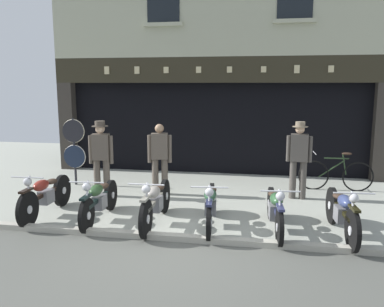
{
  "coord_description": "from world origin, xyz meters",
  "views": [
    {
      "loc": [
        1.4,
        -6.07,
        2.56
      ],
      "look_at": [
        -0.18,
        2.63,
        1.02
      ],
      "focal_mm": 37.46,
      "sensor_mm": 36.0,
      "label": 1
    }
  ],
  "objects_px": {
    "motorcycle_right": "(342,212)",
    "shopkeeper_center": "(160,156)",
    "leaning_bicycle": "(336,175)",
    "motorcycle_center_right": "(275,209)",
    "salesman_right": "(299,156)",
    "tyre_sign_pole": "(74,145)",
    "motorcycle_center": "(211,204)",
    "motorcycle_left": "(99,199)",
    "advert_board_far": "(351,112)",
    "advert_board_near": "(305,107)",
    "motorcycle_center_left": "(156,202)",
    "motorcycle_far_left": "(45,195)",
    "salesman_left": "(101,154)"
  },
  "relations": [
    {
      "from": "motorcycle_right",
      "to": "shopkeeper_center",
      "type": "distance_m",
      "value": 4.27
    },
    {
      "from": "motorcycle_right",
      "to": "leaning_bicycle",
      "type": "distance_m",
      "value": 3.18
    },
    {
      "from": "motorcycle_center_right",
      "to": "shopkeeper_center",
      "type": "height_order",
      "value": "shopkeeper_center"
    },
    {
      "from": "salesman_right",
      "to": "tyre_sign_pole",
      "type": "xyz_separation_m",
      "value": [
        -5.54,
        0.3,
        0.07
      ]
    },
    {
      "from": "shopkeeper_center",
      "to": "tyre_sign_pole",
      "type": "relative_size",
      "value": 0.97
    },
    {
      "from": "motorcycle_center",
      "to": "tyre_sign_pole",
      "type": "relative_size",
      "value": 1.17
    },
    {
      "from": "motorcycle_left",
      "to": "motorcycle_center",
      "type": "distance_m",
      "value": 2.11
    },
    {
      "from": "motorcycle_center_right",
      "to": "advert_board_far",
      "type": "relative_size",
      "value": 1.79
    },
    {
      "from": "leaning_bicycle",
      "to": "motorcycle_left",
      "type": "bearing_deg",
      "value": 121.6
    },
    {
      "from": "advert_board_near",
      "to": "advert_board_far",
      "type": "height_order",
      "value": "advert_board_near"
    },
    {
      "from": "motorcycle_center_left",
      "to": "advert_board_far",
      "type": "height_order",
      "value": "advert_board_far"
    },
    {
      "from": "motorcycle_far_left",
      "to": "tyre_sign_pole",
      "type": "xyz_separation_m",
      "value": [
        -0.59,
        2.45,
        0.61
      ]
    },
    {
      "from": "motorcycle_left",
      "to": "motorcycle_center_left",
      "type": "relative_size",
      "value": 0.93
    },
    {
      "from": "motorcycle_right",
      "to": "leaning_bicycle",
      "type": "bearing_deg",
      "value": -102.01
    },
    {
      "from": "salesman_right",
      "to": "leaning_bicycle",
      "type": "distance_m",
      "value": 1.46
    },
    {
      "from": "motorcycle_far_left",
      "to": "leaning_bicycle",
      "type": "bearing_deg",
      "value": -154.3
    },
    {
      "from": "salesman_left",
      "to": "advert_board_far",
      "type": "relative_size",
      "value": 1.6
    },
    {
      "from": "tyre_sign_pole",
      "to": "shopkeeper_center",
      "type": "bearing_deg",
      "value": -11.65
    },
    {
      "from": "shopkeeper_center",
      "to": "tyre_sign_pole",
      "type": "bearing_deg",
      "value": -22.45
    },
    {
      "from": "motorcycle_left",
      "to": "salesman_right",
      "type": "xyz_separation_m",
      "value": [
        3.8,
        2.22,
        0.56
      ]
    },
    {
      "from": "motorcycle_center_left",
      "to": "salesman_left",
      "type": "bearing_deg",
      "value": -44.8
    },
    {
      "from": "shopkeeper_center",
      "to": "leaning_bicycle",
      "type": "height_order",
      "value": "shopkeeper_center"
    },
    {
      "from": "tyre_sign_pole",
      "to": "advert_board_far",
      "type": "relative_size",
      "value": 1.57
    },
    {
      "from": "motorcycle_far_left",
      "to": "leaning_bicycle",
      "type": "relative_size",
      "value": 1.12
    },
    {
      "from": "motorcycle_left",
      "to": "shopkeeper_center",
      "type": "height_order",
      "value": "shopkeeper_center"
    },
    {
      "from": "motorcycle_center",
      "to": "tyre_sign_pole",
      "type": "height_order",
      "value": "tyre_sign_pole"
    },
    {
      "from": "advert_board_near",
      "to": "motorcycle_right",
      "type": "bearing_deg",
      "value": -86.99
    },
    {
      "from": "leaning_bicycle",
      "to": "salesman_left",
      "type": "bearing_deg",
      "value": 103.75
    },
    {
      "from": "shopkeeper_center",
      "to": "motorcycle_right",
      "type": "bearing_deg",
      "value": 140.33
    },
    {
      "from": "motorcycle_center_left",
      "to": "leaning_bicycle",
      "type": "height_order",
      "value": "leaning_bicycle"
    },
    {
      "from": "motorcycle_right",
      "to": "shopkeeper_center",
      "type": "bearing_deg",
      "value": -33.36
    },
    {
      "from": "motorcycle_center_right",
      "to": "shopkeeper_center",
      "type": "xyz_separation_m",
      "value": [
        -2.61,
        2.02,
        0.5
      ]
    },
    {
      "from": "motorcycle_center_left",
      "to": "advert_board_far",
      "type": "bearing_deg",
      "value": -133.8
    },
    {
      "from": "advert_board_far",
      "to": "motorcycle_right",
      "type": "bearing_deg",
      "value": -101.87
    },
    {
      "from": "motorcycle_center",
      "to": "salesman_right",
      "type": "relative_size",
      "value": 1.15
    },
    {
      "from": "shopkeeper_center",
      "to": "advert_board_far",
      "type": "xyz_separation_m",
      "value": [
        4.69,
        2.59,
        0.89
      ]
    },
    {
      "from": "tyre_sign_pole",
      "to": "motorcycle_right",
      "type": "bearing_deg",
      "value": -22.61
    },
    {
      "from": "motorcycle_center_right",
      "to": "leaning_bicycle",
      "type": "relative_size",
      "value": 1.1
    },
    {
      "from": "motorcycle_center_left",
      "to": "salesman_right",
      "type": "relative_size",
      "value": 1.2
    },
    {
      "from": "motorcycle_far_left",
      "to": "motorcycle_right",
      "type": "distance_m",
      "value": 5.5
    },
    {
      "from": "motorcycle_center_left",
      "to": "motorcycle_right",
      "type": "xyz_separation_m",
      "value": [
        3.25,
        -0.01,
        0.0
      ]
    },
    {
      "from": "salesman_right",
      "to": "leaning_bicycle",
      "type": "height_order",
      "value": "salesman_right"
    },
    {
      "from": "advert_board_far",
      "to": "leaning_bicycle",
      "type": "height_order",
      "value": "advert_board_far"
    },
    {
      "from": "leaning_bicycle",
      "to": "motorcycle_far_left",
      "type": "bearing_deg",
      "value": 115.68
    },
    {
      "from": "motorcycle_center_right",
      "to": "salesman_right",
      "type": "xyz_separation_m",
      "value": [
        0.55,
        2.21,
        0.56
      ]
    },
    {
      "from": "motorcycle_center_right",
      "to": "motorcycle_right",
      "type": "bearing_deg",
      "value": 173.58
    },
    {
      "from": "motorcycle_center",
      "to": "leaning_bicycle",
      "type": "bearing_deg",
      "value": -136.41
    },
    {
      "from": "salesman_left",
      "to": "salesman_right",
      "type": "bearing_deg",
      "value": 177.89
    },
    {
      "from": "motorcycle_left",
      "to": "salesman_right",
      "type": "bearing_deg",
      "value": -153.21
    },
    {
      "from": "motorcycle_center",
      "to": "motorcycle_center_right",
      "type": "relative_size",
      "value": 1.03
    }
  ]
}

